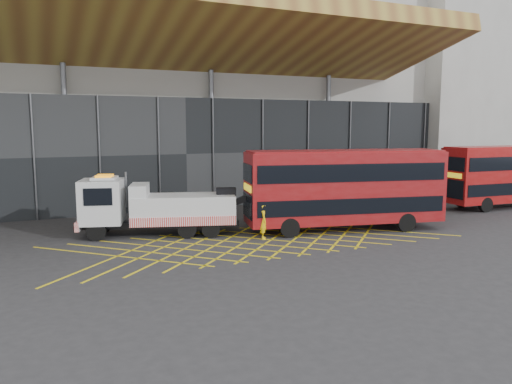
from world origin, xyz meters
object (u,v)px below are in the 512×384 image
bus_towed (345,186)px  worker (264,221)px  bus_second (512,173)px  recovery_truck (153,207)px

bus_towed → worker: size_ratio=5.98×
worker → bus_second: bearing=-64.8°
recovery_truck → bus_second: 26.51m
worker → bus_towed: bearing=-68.8°
bus_second → worker: size_ratio=5.77×
bus_towed → recovery_truck: bearing=175.1°
bus_towed → worker: 5.45m
recovery_truck → bus_second: size_ratio=0.87×
recovery_truck → worker: 6.16m
bus_second → worker: 21.42m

